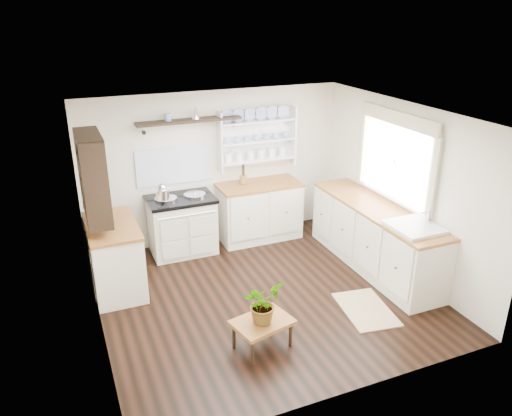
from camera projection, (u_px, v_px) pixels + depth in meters
name	position (u px, v px, depth m)	size (l,w,h in m)	color
floor	(265.00, 294.00, 6.37)	(4.00, 3.80, 0.01)	black
wall_back	(215.00, 167.00, 7.56)	(4.00, 0.02, 2.30)	silver
wall_right	(402.00, 189.00, 6.65)	(0.02, 3.80, 2.30)	silver
wall_left	(91.00, 239.00, 5.22)	(0.02, 3.80, 2.30)	silver
ceiling	(266.00, 115.00, 5.50)	(4.00, 3.80, 0.01)	white
window	(396.00, 157.00, 6.60)	(0.08, 1.55, 1.22)	white
aga_cooker	(182.00, 225.00, 7.32)	(0.96, 0.67, 0.89)	beige
back_cabinets	(259.00, 210.00, 7.78)	(1.27, 0.63, 0.90)	beige
right_cabinets	(375.00, 237.00, 6.89)	(0.62, 2.43, 0.90)	beige
belfast_sink	(413.00, 236.00, 6.12)	(0.55, 0.60, 0.45)	white
left_cabinets	(115.00, 256.00, 6.36)	(0.62, 1.13, 0.90)	beige
plate_rack	(255.00, 137.00, 7.61)	(1.20, 0.22, 0.90)	white
high_shelf	(189.00, 121.00, 7.03)	(1.50, 0.29, 0.16)	black
left_shelving	(93.00, 176.00, 5.90)	(0.28, 0.80, 1.05)	black
kettle	(162.00, 191.00, 6.89)	(0.18, 0.18, 0.22)	silver
utensil_crock	(243.00, 179.00, 7.57)	(0.11, 0.11, 0.12)	olive
center_table	(262.00, 324.00, 5.29)	(0.69, 0.56, 0.33)	brown
potted_plant	(263.00, 303.00, 5.19)	(0.40, 0.34, 0.44)	#3F7233
floor_rug	(366.00, 309.00, 6.04)	(0.55, 0.85, 0.02)	#A0865D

